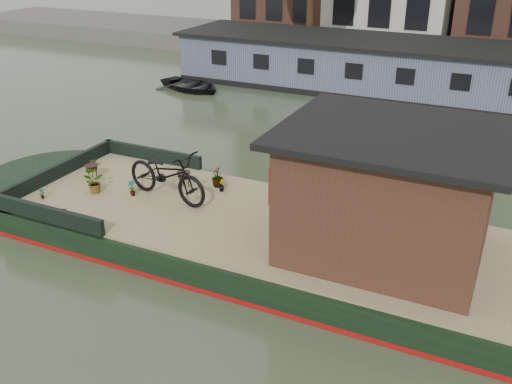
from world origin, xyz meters
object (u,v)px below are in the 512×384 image
at_px(bicycle, 167,175).
at_px(dinghy, 191,82).
at_px(brazier_front, 92,172).
at_px(potted_plant_a, 132,188).
at_px(brazier_rear, 184,180).
at_px(cabin, 389,191).

bearing_deg(bicycle, dinghy, 39.01).
relative_size(brazier_front, dinghy, 0.12).
bearing_deg(bicycle, brazier_front, 96.52).
height_order(potted_plant_a, brazier_rear, potted_plant_a).
relative_size(bicycle, dinghy, 0.72).
relative_size(bicycle, brazier_front, 6.07).
height_order(bicycle, brazier_front, bicycle).
bearing_deg(dinghy, bicycle, -133.45).
distance_m(brazier_front, brazier_rear, 2.36).
distance_m(bicycle, potted_plant_a, 0.94).
distance_m(cabin, brazier_front, 7.37).
relative_size(potted_plant_a, dinghy, 0.12).
bearing_deg(dinghy, potted_plant_a, -137.45).
relative_size(bicycle, potted_plant_a, 5.78).
distance_m(cabin, brazier_rear, 5.17).
xyz_separation_m(potted_plant_a, brazier_rear, (0.82, 0.93, -0.00)).
bearing_deg(cabin, bicycle, 178.56).
height_order(potted_plant_a, brazier_front, potted_plant_a).
distance_m(potted_plant_a, brazier_front, 1.52).
bearing_deg(potted_plant_a, brazier_front, 165.89).
height_order(bicycle, brazier_rear, bicycle).
height_order(cabin, bicycle, cabin).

